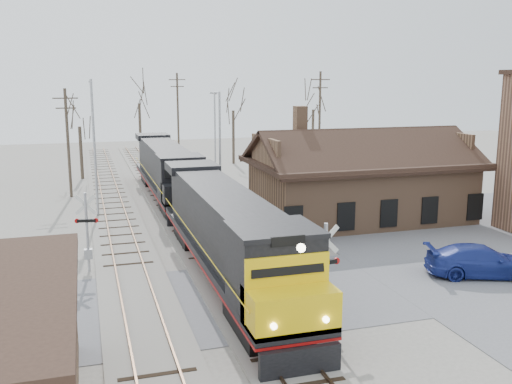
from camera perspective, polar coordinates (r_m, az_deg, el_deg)
ground at (r=26.17m, az=-1.52°, el=-10.54°), size 140.00×140.00×0.00m
road at (r=26.16m, az=-1.52°, el=-10.51°), size 60.00×9.00×0.03m
parking_lot at (r=37.98m, az=23.97°, el=-4.55°), size 22.00×26.00×0.03m
track_main at (r=40.15m, az=-7.22°, el=-2.78°), size 3.40×90.00×0.24m
track_siding at (r=39.68m, az=-13.64°, el=-3.18°), size 3.40×90.00×0.24m
depot at (r=40.60m, az=10.37°, el=0.66°), size 15.20×9.31×7.90m
locomotive_lead at (r=27.43m, az=-2.77°, el=-4.27°), size 3.05×20.41×4.53m
locomotive_trailing at (r=47.35m, az=-8.91°, el=2.16°), size 3.05×20.41×4.29m
crossbuck_near at (r=22.26m, az=6.88°, el=-8.99°), size 1.25×0.33×4.38m
crossbuck_far at (r=30.24m, az=-16.51°, el=-4.14°), size 1.17×0.32×4.13m
parked_car at (r=30.78m, az=21.60°, el=-6.43°), size 5.84×3.81×1.57m
streetlight_a at (r=41.87m, az=-15.89°, el=4.89°), size 0.25×2.04×9.74m
streetlight_b at (r=46.66m, az=-3.67°, el=5.28°), size 0.25×2.04×8.76m
streetlight_c at (r=60.94m, az=-4.16°, el=6.50°), size 0.25×2.04×8.47m
utility_pole_a at (r=49.67m, az=-18.29°, el=4.87°), size 2.00×0.24×9.01m
utility_pole_b at (r=70.09m, az=-7.81°, el=7.62°), size 2.00×0.24×10.50m
utility_pole_c at (r=57.83m, az=6.37°, el=6.93°), size 2.00×0.24×10.50m
tree_b at (r=58.64m, az=-17.28°, el=7.08°), size 3.46×3.46×8.47m
tree_c at (r=69.24m, az=-11.64°, el=9.63°), size 4.64×4.64×11.37m
tree_d at (r=66.52m, az=-2.30°, el=9.02°), size 4.13×4.13×10.12m
tree_e at (r=65.81m, az=5.76°, el=9.11°), size 4.24×4.24×10.38m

